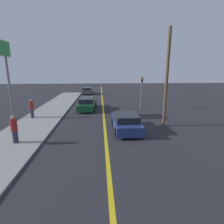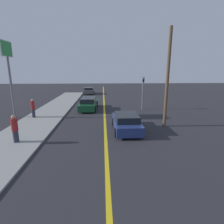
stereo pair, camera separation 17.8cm
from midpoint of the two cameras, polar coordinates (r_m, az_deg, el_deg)
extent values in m
cube|color=gold|center=(17.96, -3.06, -0.67)|extent=(0.20, 60.00, 0.01)
cube|color=gray|center=(18.41, -21.23, -1.08)|extent=(3.62, 35.22, 0.10)
cube|color=navy|center=(13.12, 4.18, -3.84)|extent=(1.85, 4.11, 0.66)
cube|color=black|center=(12.77, 4.35, -1.70)|extent=(1.61, 2.27, 0.46)
cylinder|color=black|center=(14.29, -0.01, -3.14)|extent=(0.23, 0.62, 0.61)
cylinder|color=black|center=(14.52, 6.76, -2.97)|extent=(0.23, 0.62, 0.61)
cylinder|color=black|center=(11.89, 0.97, -6.66)|extent=(0.23, 0.62, 0.61)
cylinder|color=black|center=(12.16, 9.08, -6.35)|extent=(0.23, 0.62, 0.61)
cube|color=#144728|center=(20.24, -8.28, 2.33)|extent=(1.94, 4.76, 0.67)
cube|color=black|center=(19.90, -8.39, 3.89)|extent=(1.64, 2.65, 0.53)
cylinder|color=black|center=(21.80, -9.97, 2.57)|extent=(0.25, 0.67, 0.66)
cylinder|color=black|center=(21.62, -5.65, 2.62)|extent=(0.25, 0.67, 0.66)
cylinder|color=black|center=(18.99, -11.24, 0.89)|extent=(0.25, 0.67, 0.66)
cylinder|color=black|center=(18.78, -6.28, 0.93)|extent=(0.25, 0.67, 0.66)
cube|color=#4C5156|center=(33.48, -8.32, 6.69)|extent=(1.96, 3.89, 0.61)
cube|color=black|center=(33.24, -8.38, 7.54)|extent=(1.67, 2.16, 0.44)
cylinder|color=black|center=(34.72, -9.67, 6.62)|extent=(0.25, 0.66, 0.65)
cylinder|color=black|center=(34.66, -6.82, 6.70)|extent=(0.25, 0.66, 0.65)
cylinder|color=black|center=(32.37, -9.90, 6.12)|extent=(0.25, 0.66, 0.65)
cylinder|color=black|center=(32.31, -6.85, 6.21)|extent=(0.25, 0.66, 0.65)
cylinder|color=#282D3D|center=(12.23, -29.39, -7.08)|extent=(0.32, 0.32, 0.73)
cylinder|color=maroon|center=(12.02, -29.79, -3.80)|extent=(0.38, 0.38, 0.73)
sphere|color=tan|center=(11.89, -30.07, -1.55)|extent=(0.25, 0.25, 0.25)
cylinder|color=#282D3D|center=(17.80, -24.88, -0.49)|extent=(0.29, 0.29, 0.75)
cylinder|color=maroon|center=(17.65, -25.12, 1.88)|extent=(0.35, 0.35, 0.75)
sphere|color=tan|center=(17.57, -25.28, 3.44)|extent=(0.22, 0.22, 0.22)
cylinder|color=slate|center=(20.17, 9.28, 6.01)|extent=(0.12, 0.12, 3.64)
cube|color=black|center=(19.86, 9.57, 10.36)|extent=(0.18, 0.18, 0.55)
sphere|color=orange|center=(19.76, 9.65, 10.82)|extent=(0.14, 0.14, 0.14)
cylinder|color=slate|center=(18.33, -30.65, 6.63)|extent=(0.20, 0.20, 5.59)
cube|color=silver|center=(18.34, -31.98, 17.19)|extent=(0.08, 1.83, 1.33)
cube|color=#238438|center=(18.34, -31.98, 17.19)|extent=(0.12, 1.71, 1.21)
cylinder|color=brown|center=(14.11, 17.07, 10.22)|extent=(0.24, 0.24, 7.47)
camera|label=1|loc=(0.09, -90.45, -0.11)|focal=28.00mm
camera|label=2|loc=(0.09, 89.55, 0.11)|focal=28.00mm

